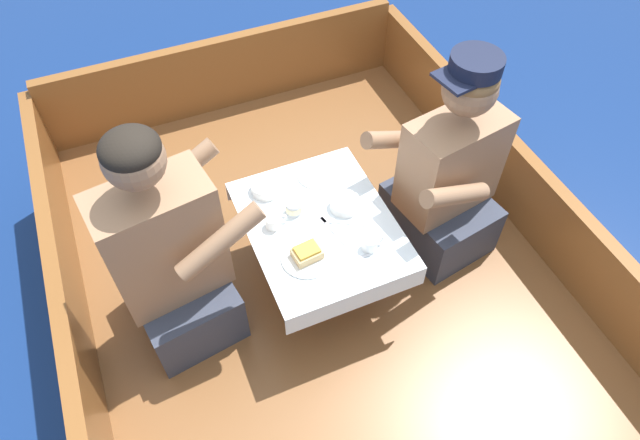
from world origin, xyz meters
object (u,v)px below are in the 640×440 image
(tin_can, at_px, (294,207))
(person_port, at_px, (170,259))
(person_starboard, at_px, (447,177))
(sandwich, at_px, (307,253))
(coffee_cup_port, at_px, (370,243))
(coffee_cup_starboard, at_px, (274,221))

(tin_can, bearing_deg, person_port, -173.97)
(person_port, height_order, person_starboard, person_port)
(sandwich, relative_size, coffee_cup_port, 1.27)
(coffee_cup_port, relative_size, coffee_cup_starboard, 0.99)
(sandwich, height_order, coffee_cup_starboard, sandwich)
(coffee_cup_port, bearing_deg, coffee_cup_starboard, 140.77)
(person_port, xyz_separation_m, tin_can, (0.51, 0.05, 0.00))
(person_port, xyz_separation_m, coffee_cup_starboard, (0.41, 0.02, 0.00))
(sandwich, bearing_deg, tin_can, 80.82)
(coffee_cup_port, xyz_separation_m, tin_can, (-0.20, 0.28, -0.00))
(person_port, bearing_deg, coffee_cup_port, -26.45)
(person_starboard, distance_m, coffee_cup_port, 0.49)
(person_port, relative_size, person_starboard, 1.04)
(person_port, relative_size, sandwich, 9.14)
(person_starboard, xyz_separation_m, sandwich, (-0.69, -0.14, 0.02))
(sandwich, bearing_deg, person_starboard, 11.81)
(coffee_cup_port, height_order, tin_can, same)
(sandwich, xyz_separation_m, coffee_cup_starboard, (-0.06, 0.19, -0.00))
(person_starboard, xyz_separation_m, tin_can, (-0.65, 0.08, 0.02))
(person_starboard, distance_m, tin_can, 0.66)
(person_port, relative_size, tin_can, 15.28)
(person_port, distance_m, coffee_cup_port, 0.74)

